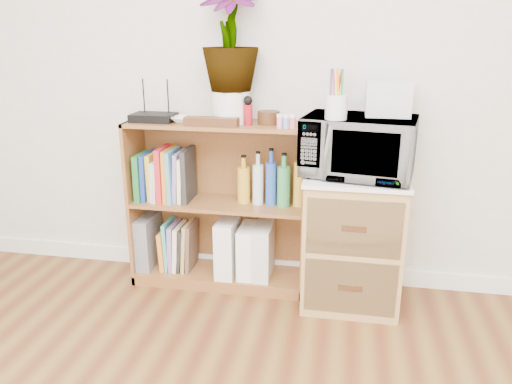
# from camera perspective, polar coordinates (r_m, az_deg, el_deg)

# --- Properties ---
(skirting_board) EXTENTS (4.00, 0.02, 0.10)m
(skirting_board) POSITION_cam_1_polar(r_m,az_deg,el_deg) (3.07, 3.03, -8.61)
(skirting_board) COLOR white
(skirting_board) RESTS_ON ground
(bookshelf) EXTENTS (1.00, 0.30, 0.95)m
(bookshelf) POSITION_cam_1_polar(r_m,az_deg,el_deg) (2.84, -4.23, -1.58)
(bookshelf) COLOR brown
(bookshelf) RESTS_ON ground
(wicker_unit) EXTENTS (0.50, 0.45, 0.70)m
(wicker_unit) POSITION_cam_1_polar(r_m,az_deg,el_deg) (2.73, 10.92, -5.52)
(wicker_unit) COLOR #9E7542
(wicker_unit) RESTS_ON ground
(microwave) EXTENTS (0.59, 0.45, 0.30)m
(microwave) POSITION_cam_1_polar(r_m,az_deg,el_deg) (2.56, 11.61, 5.13)
(microwave) COLOR silver
(microwave) RESTS_ON wicker_unit
(pen_cup) EXTENTS (0.11, 0.11, 0.12)m
(pen_cup) POSITION_cam_1_polar(r_m,az_deg,el_deg) (2.42, 9.15, 9.56)
(pen_cup) COLOR silver
(pen_cup) RESTS_ON microwave
(small_appliance) EXTENTS (0.21, 0.18, 0.17)m
(small_appliance) POSITION_cam_1_polar(r_m,az_deg,el_deg) (2.58, 14.87, 10.30)
(small_appliance) COLOR silver
(small_appliance) RESTS_ON microwave
(router) EXTENTS (0.23, 0.16, 0.04)m
(router) POSITION_cam_1_polar(r_m,az_deg,el_deg) (2.80, -11.62, 8.35)
(router) COLOR black
(router) RESTS_ON bookshelf
(white_bowl) EXTENTS (0.13, 0.13, 0.03)m
(white_bowl) POSITION_cam_1_polar(r_m,az_deg,el_deg) (2.73, -8.24, 8.18)
(white_bowl) COLOR white
(white_bowl) RESTS_ON bookshelf
(plant_pot) EXTENTS (0.20, 0.20, 0.17)m
(plant_pot) POSITION_cam_1_polar(r_m,az_deg,el_deg) (2.70, -2.87, 9.71)
(plant_pot) COLOR white
(plant_pot) RESTS_ON bookshelf
(potted_plant) EXTENTS (0.31, 0.31, 0.55)m
(potted_plant) POSITION_cam_1_polar(r_m,az_deg,el_deg) (2.67, -3.00, 17.35)
(potted_plant) COLOR #376B2A
(potted_plant) RESTS_ON plant_pot
(trinket_box) EXTENTS (0.28, 0.07, 0.05)m
(trinket_box) POSITION_cam_1_polar(r_m,az_deg,el_deg) (2.62, -5.10, 8.01)
(trinket_box) COLOR #3C1C10
(trinket_box) RESTS_ON bookshelf
(kokeshi_doll) EXTENTS (0.05, 0.05, 0.11)m
(kokeshi_doll) POSITION_cam_1_polar(r_m,az_deg,el_deg) (2.63, -0.92, 8.79)
(kokeshi_doll) COLOR maroon
(kokeshi_doll) RESTS_ON bookshelf
(wooden_bowl) EXTENTS (0.12, 0.12, 0.07)m
(wooden_bowl) POSITION_cam_1_polar(r_m,az_deg,el_deg) (2.66, 1.44, 8.49)
(wooden_bowl) COLOR #3D2510
(wooden_bowl) RESTS_ON bookshelf
(paint_jars) EXTENTS (0.12, 0.04, 0.06)m
(paint_jars) POSITION_cam_1_polar(r_m,az_deg,el_deg) (2.55, 3.46, 7.94)
(paint_jars) COLOR pink
(paint_jars) RESTS_ON bookshelf
(file_box) EXTENTS (0.09, 0.25, 0.31)m
(file_box) POSITION_cam_1_polar(r_m,az_deg,el_deg) (3.07, -12.23, -5.44)
(file_box) COLOR slate
(file_box) RESTS_ON bookshelf
(magazine_holder_left) EXTENTS (0.10, 0.26, 0.33)m
(magazine_holder_left) POSITION_cam_1_polar(r_m,az_deg,el_deg) (2.91, -3.23, -6.17)
(magazine_holder_left) COLOR white
(magazine_holder_left) RESTS_ON bookshelf
(magazine_holder_mid) EXTENTS (0.09, 0.24, 0.29)m
(magazine_holder_mid) POSITION_cam_1_polar(r_m,az_deg,el_deg) (2.89, -0.91, -6.68)
(magazine_holder_mid) COLOR white
(magazine_holder_mid) RESTS_ON bookshelf
(magazine_holder_right) EXTENTS (0.10, 0.25, 0.31)m
(magazine_holder_right) POSITION_cam_1_polar(r_m,az_deg,el_deg) (2.87, 0.84, -6.70)
(magazine_holder_right) COLOR silver
(magazine_holder_right) RESTS_ON bookshelf
(cookbooks) EXTENTS (0.30, 0.20, 0.31)m
(cookbooks) POSITION_cam_1_polar(r_m,az_deg,el_deg) (2.88, -10.25, 1.88)
(cookbooks) COLOR #1C6B2D
(cookbooks) RESTS_ON bookshelf
(liquor_bottles) EXTENTS (0.38, 0.07, 0.32)m
(liquor_bottles) POSITION_cam_1_polar(r_m,az_deg,el_deg) (2.72, 1.83, 1.41)
(liquor_bottles) COLOR gold
(liquor_bottles) RESTS_ON bookshelf
(lower_books) EXTENTS (0.20, 0.19, 0.29)m
(lower_books) POSITION_cam_1_polar(r_m,az_deg,el_deg) (3.01, -8.83, -6.10)
(lower_books) COLOR orange
(lower_books) RESTS_ON bookshelf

